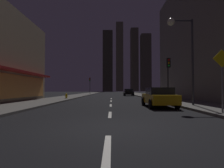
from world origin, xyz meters
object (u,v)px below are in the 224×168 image
traffic_light_near_right (169,70)px  car_parked_near (159,97)px  street_lamp_right (182,40)px  pedestrian_crossing_sign (223,75)px  fire_hydrant_far_left (67,96)px  traffic_light_far_left (90,82)px  car_parked_far (129,92)px

traffic_light_near_right → car_parked_near: bearing=-118.3°
street_lamp_right → pedestrian_crossing_sign: size_ratio=2.09×
traffic_light_near_right → street_lamp_right: size_ratio=0.64×
fire_hydrant_far_left → traffic_light_far_left: 21.08m
fire_hydrant_far_left → street_lamp_right: size_ratio=0.10×
car_parked_far → fire_hydrant_far_left: size_ratio=6.48×
pedestrian_crossing_sign → fire_hydrant_far_left: bearing=129.2°
car_parked_near → traffic_light_near_right: 4.70m
car_parked_far → pedestrian_crossing_sign: pedestrian_crossing_sign is taller
fire_hydrant_far_left → pedestrian_crossing_sign: size_ratio=0.21×
street_lamp_right → fire_hydrant_far_left: bearing=139.2°
car_parked_far → traffic_light_near_right: bearing=-84.5°
street_lamp_right → pedestrian_crossing_sign: 5.35m
traffic_light_near_right → traffic_light_far_left: 29.28m
fire_hydrant_far_left → pedestrian_crossing_sign: (11.50, -14.12, 1.56)m
car_parked_near → traffic_light_far_left: traffic_light_far_left is taller
pedestrian_crossing_sign → car_parked_near: bearing=114.7°
car_parked_near → traffic_light_near_right: (1.90, 3.54, 2.45)m
fire_hydrant_far_left → traffic_light_near_right: bearing=-28.7°
fire_hydrant_far_left → traffic_light_far_left: traffic_light_far_left is taller
fire_hydrant_far_left → traffic_light_far_left: (0.40, 20.90, 2.74)m
car_parked_far → traffic_light_near_right: traffic_light_near_right is taller
fire_hydrant_far_left → car_parked_near: bearing=-45.8°
car_parked_far → street_lamp_right: 23.80m
traffic_light_near_right → car_parked_far: bearing=95.5°
car_parked_near → traffic_light_near_right: size_ratio=1.01×
street_lamp_right → traffic_light_far_left: bearing=109.6°
street_lamp_right → pedestrian_crossing_sign: (0.22, -4.40, -3.05)m
car_parked_near → fire_hydrant_far_left: 13.63m
traffic_light_near_right → pedestrian_crossing_sign: traffic_light_near_right is taller
fire_hydrant_far_left → traffic_light_near_right: size_ratio=0.16×
traffic_light_far_left → pedestrian_crossing_sign: size_ratio=1.33×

